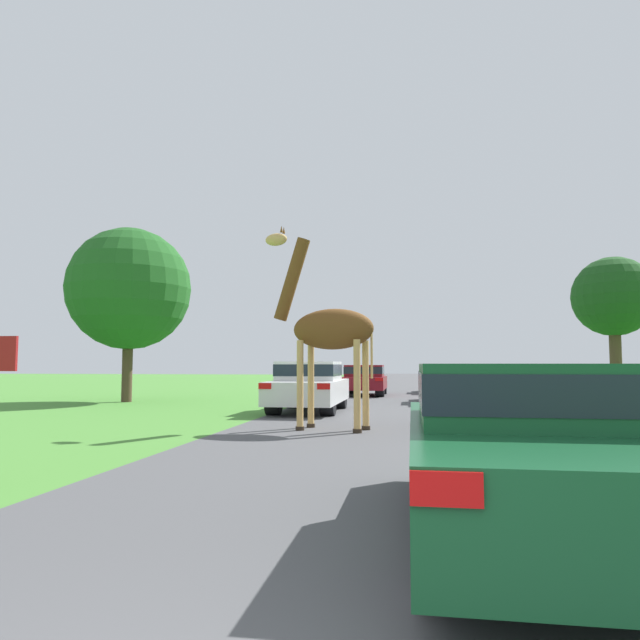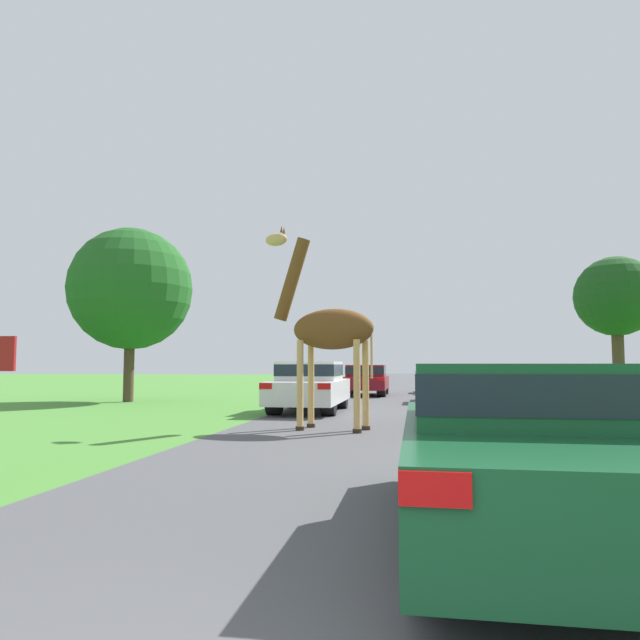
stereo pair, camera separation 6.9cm
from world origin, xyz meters
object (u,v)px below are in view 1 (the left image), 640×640
object	(u,v)px
tree_far_right	(613,297)
tree_centre_back	(129,289)
car_verge_right	(494,395)
car_far_ahead	(448,385)
car_rear_follower	(441,380)
car_queue_left	(365,379)
car_queue_right	(309,385)
giraffe_near_road	(327,328)
car_lead_maroon	(522,443)

from	to	relation	value
tree_far_right	tree_centre_back	bearing A→B (deg)	-149.14
car_verge_right	tree_centre_back	distance (m)	15.40
car_far_ahead	car_verge_right	bearing A→B (deg)	-87.00
car_rear_follower	tree_centre_back	bearing A→B (deg)	-143.80
car_far_ahead	tree_far_right	distance (m)	16.20
car_queue_left	car_rear_follower	world-z (taller)	car_queue_left
car_queue_right	car_rear_follower	size ratio (longest dim) A/B	1.14
giraffe_near_road	car_verge_right	world-z (taller)	giraffe_near_road
car_lead_maroon	tree_centre_back	bearing A→B (deg)	127.18
car_queue_left	car_verge_right	world-z (taller)	car_verge_right
car_queue_right	tree_far_right	bearing A→B (deg)	49.10
car_lead_maroon	tree_centre_back	world-z (taller)	tree_centre_back
tree_centre_back	tree_far_right	world-z (taller)	tree_far_right
car_verge_right	car_far_ahead	bearing A→B (deg)	93.00
car_queue_left	car_verge_right	distance (m)	14.39
giraffe_near_road	car_rear_follower	bearing A→B (deg)	1.35
car_lead_maroon	tree_far_right	xyz separation A→B (m)	(10.45, 29.27, 4.48)
car_queue_left	car_far_ahead	xyz separation A→B (m)	(3.60, -4.72, -0.08)
giraffe_near_road	tree_centre_back	distance (m)	12.52
car_rear_follower	tree_far_right	bearing A→B (deg)	23.16
car_queue_left	tree_far_right	xyz separation A→B (m)	(13.62, 7.15, 4.50)
giraffe_near_road	car_verge_right	bearing A→B (deg)	-67.12
car_far_ahead	car_rear_follower	world-z (taller)	car_far_ahead
car_far_ahead	car_rear_follower	xyz separation A→B (m)	(0.11, 7.63, -0.02)
car_queue_left	car_rear_follower	bearing A→B (deg)	38.15
car_lead_maroon	car_rear_follower	bearing A→B (deg)	88.76
car_far_ahead	car_lead_maroon	bearing A→B (deg)	-91.42
car_queue_right	car_queue_left	distance (m)	9.71
car_lead_maroon	car_rear_follower	size ratio (longest dim) A/B	1.17
car_queue_left	tree_centre_back	world-z (taller)	tree_centre_back
car_lead_maroon	car_verge_right	size ratio (longest dim) A/B	1.13
car_verge_right	tree_far_right	xyz separation A→B (m)	(9.55, 20.96, 4.50)
car_verge_right	car_queue_left	bearing A→B (deg)	106.44
car_lead_maroon	car_rear_follower	world-z (taller)	car_lead_maroon
car_queue_left	car_verge_right	bearing A→B (deg)	-73.56
car_rear_follower	tree_far_right	size ratio (longest dim) A/B	0.54
car_lead_maroon	car_queue_right	bearing A→B (deg)	108.28
car_queue_left	car_far_ahead	bearing A→B (deg)	-52.66
giraffe_near_road	car_lead_maroon	size ratio (longest dim) A/B	1.00
car_verge_right	car_rear_follower	xyz separation A→B (m)	(-0.37, 16.72, -0.10)
car_queue_right	tree_centre_back	xyz separation A→B (m)	(-7.90, 3.39, 3.63)
tree_far_right	car_lead_maroon	bearing A→B (deg)	-109.66
tree_far_right	car_queue_right	bearing A→B (deg)	-130.90
car_rear_follower	car_queue_left	bearing A→B (deg)	-141.85
car_far_ahead	tree_far_right	world-z (taller)	tree_far_right
car_lead_maroon	tree_far_right	bearing A→B (deg)	70.34
car_queue_right	tree_far_right	distance (m)	22.69
giraffe_near_road	car_queue_left	xyz separation A→B (m)	(-0.34, 14.50, -1.52)
giraffe_near_road	car_rear_follower	xyz separation A→B (m)	(3.37, 17.41, -1.62)
car_lead_maroon	giraffe_near_road	bearing A→B (deg)	110.38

